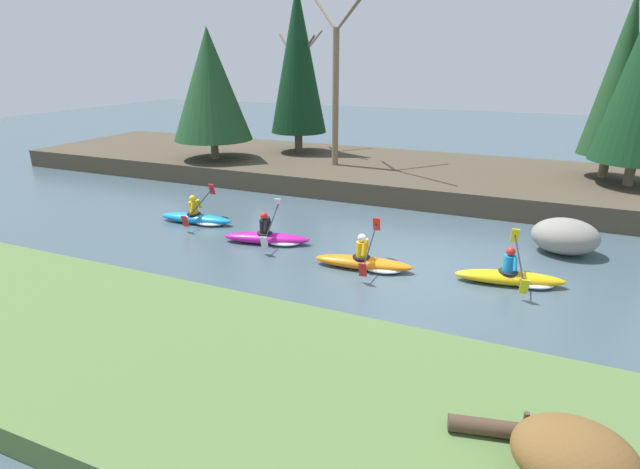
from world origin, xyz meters
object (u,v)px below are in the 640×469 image
(kayaker_trailing, at_px, (270,237))
(driftwood_log, at_px, (509,430))
(kayaker_lead, at_px, (514,277))
(kayaker_middle, at_px, (367,262))
(kayaker_far_back, at_px, (199,218))
(boulder_midstream, at_px, (565,236))

(kayaker_trailing, bearing_deg, driftwood_log, -56.67)
(kayaker_lead, height_order, kayaker_middle, same)
(kayaker_far_back, height_order, boulder_midstream, kayaker_far_back)
(kayaker_lead, xyz_separation_m, kayaker_middle, (-3.75, -0.56, 0.00))
(kayaker_lead, distance_m, kayaker_trailing, 7.15)
(kayaker_lead, distance_m, kayaker_middle, 3.79)
(kayaker_lead, xyz_separation_m, kayaker_far_back, (-10.40, 0.91, 0.00))
(kayaker_far_back, bearing_deg, boulder_midstream, 3.27)
(boulder_midstream, distance_m, driftwood_log, 9.37)
(kayaker_middle, distance_m, kayaker_trailing, 3.47)
(kayaker_trailing, relative_size, boulder_midstream, 1.49)
(kayaker_lead, height_order, kayaker_trailing, same)
(boulder_midstream, height_order, driftwood_log, boulder_midstream)
(kayaker_trailing, height_order, boulder_midstream, kayaker_trailing)
(kayaker_lead, bearing_deg, kayaker_trailing, 167.22)
(kayaker_far_back, relative_size, boulder_midstream, 1.50)
(kayaker_trailing, xyz_separation_m, driftwood_log, (7.39, -6.59, 0.43))
(driftwood_log, bearing_deg, kayaker_trailing, 126.37)
(kayaker_far_back, distance_m, driftwood_log, 12.94)
(kayaker_far_back, bearing_deg, kayaker_trailing, -19.55)
(boulder_midstream, bearing_deg, kayaker_far_back, -170.38)
(kayaker_middle, height_order, kayaker_trailing, same)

